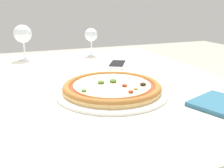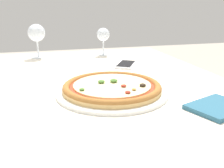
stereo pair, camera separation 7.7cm
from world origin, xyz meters
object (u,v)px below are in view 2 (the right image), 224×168
Objects in this scene: wine_glass_far_right at (37,34)px; cell_phone at (126,65)px; dining_table at (67,103)px; wine_glass_far_left at (103,36)px; pizza_plate at (112,88)px.

cell_phone is at bearing -37.01° from wine_glass_far_right.
wine_glass_far_left is at bearing 60.63° from dining_table.
pizza_plate reaches higher than cell_phone.
wine_glass_far_right is at bearing 110.01° from pizza_plate.
dining_table is at bearing 126.64° from pizza_plate.
wine_glass_far_right reaches higher than wine_glass_far_left.
pizza_plate is 0.37m from cell_phone.
cell_phone is at bearing 29.68° from dining_table.
wine_glass_far_left is at bearing 79.36° from pizza_plate.
wine_glass_far_left is 0.91× the size of cell_phone.
wine_glass_far_right is at bearing 142.99° from cell_phone.
dining_table is 6.85× the size of wine_glass_far_right.
pizza_plate is 0.62m from wine_glass_far_left.
pizza_plate reaches higher than dining_table.
pizza_plate is at bearing -100.64° from wine_glass_far_left.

